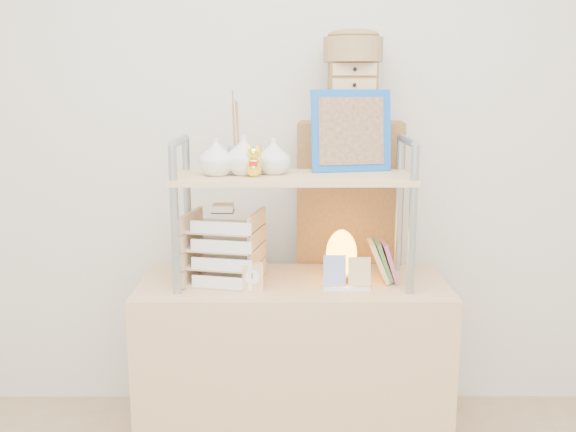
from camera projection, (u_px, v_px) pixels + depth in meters
name	position (u px, v px, depth m)	size (l,w,h in m)	color
room_shell	(297.00, 5.00, 1.54)	(3.42, 3.41, 2.61)	silver
desk	(293.00, 370.00, 2.59)	(1.20, 0.50, 0.75)	tan
cabinet	(348.00, 272.00, 2.89)	(0.45, 0.24, 1.35)	brown
hutch	(283.00, 170.00, 2.44)	(0.90, 0.34, 0.74)	#939BA0
letter_tray	(224.00, 251.00, 2.48)	(0.30, 0.29, 0.31)	tan
salt_lamp	(341.00, 254.00, 2.52)	(0.13, 0.12, 0.20)	brown
desk_clock	(252.00, 277.00, 2.39)	(0.08, 0.05, 0.11)	tan
postcard_stand	(346.00, 279.00, 2.42)	(0.18, 0.05, 0.13)	white
drawer_chest	(352.00, 92.00, 2.71)	(0.20, 0.16, 0.25)	brown
woven_basket	(353.00, 50.00, 2.68)	(0.25, 0.25, 0.10)	olive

